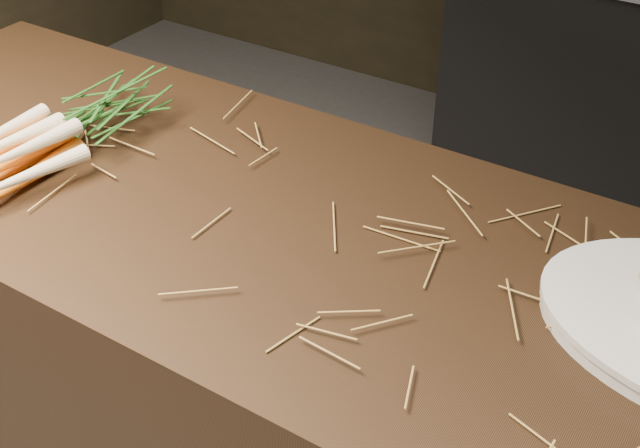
# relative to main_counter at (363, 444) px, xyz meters

# --- Properties ---
(main_counter) EXTENTS (2.40, 0.70, 0.90)m
(main_counter) POSITION_rel_main_counter_xyz_m (0.00, 0.00, 0.00)
(main_counter) COLOR black
(main_counter) RESTS_ON ground
(straw_bedding) EXTENTS (1.40, 0.60, 0.02)m
(straw_bedding) POSITION_rel_main_counter_xyz_m (0.00, 0.00, 0.46)
(straw_bedding) COLOR #AA803C
(straw_bedding) RESTS_ON main_counter
(root_veg_bunch) EXTENTS (0.20, 0.54, 0.10)m
(root_veg_bunch) POSITION_rel_main_counter_xyz_m (-0.63, -0.03, 0.50)
(root_veg_bunch) COLOR #D26110
(root_veg_bunch) RESTS_ON main_counter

